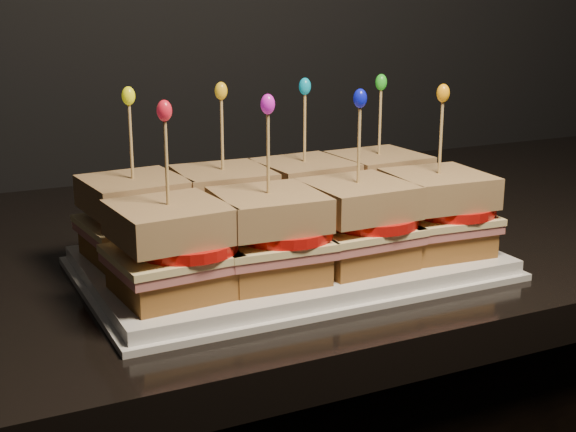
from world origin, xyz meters
name	(u,v)px	position (x,y,z in m)	size (l,w,h in m)	color
granite_slab	(18,281)	(0.65, 1.69, 0.91)	(2.63, 0.64, 0.04)	black
platter	(288,263)	(0.88, 1.55, 0.94)	(0.37, 0.23, 0.02)	white
platter_rim	(288,268)	(0.88, 1.55, 0.94)	(0.38, 0.24, 0.01)	white
sandwich_0_bread_bot	(136,245)	(0.75, 1.60, 0.96)	(0.08, 0.08, 0.02)	brown
sandwich_0_ham	(136,229)	(0.75, 1.60, 0.98)	(0.09, 0.09, 0.01)	#C96B69
sandwich_0_cheese	(135,222)	(0.75, 1.60, 0.98)	(0.09, 0.09, 0.01)	#FEE79F
sandwich_0_tomato	(149,214)	(0.76, 1.60, 0.99)	(0.08, 0.08, 0.01)	red
sandwich_0_bread_top	(134,194)	(0.75, 1.60, 1.01)	(0.09, 0.09, 0.03)	#58290D
sandwich_0_pick	(131,146)	(0.75, 1.60, 1.06)	(0.00, 0.00, 0.09)	tan
sandwich_0_frill	(128,96)	(0.75, 1.60, 1.10)	(0.01, 0.01, 0.02)	#FBFE11
sandwich_1_bread_bot	(224,233)	(0.84, 1.60, 0.96)	(0.08, 0.08, 0.02)	brown
sandwich_1_ham	(224,218)	(0.84, 1.60, 0.98)	(0.09, 0.09, 0.01)	#C96B69
sandwich_1_cheese	(224,211)	(0.84, 1.60, 0.98)	(0.09, 0.09, 0.01)	#FEE79F
sandwich_1_tomato	(237,204)	(0.85, 1.60, 0.99)	(0.08, 0.08, 0.01)	red
sandwich_1_bread_top	(223,184)	(0.84, 1.60, 1.01)	(0.09, 0.09, 0.03)	#58290D
sandwich_1_pick	(222,139)	(0.84, 1.60, 1.06)	(0.00, 0.00, 0.09)	tan
sandwich_1_frill	(221,91)	(0.84, 1.60, 1.10)	(0.01, 0.01, 0.02)	yellow
sandwich_2_bread_bot	(304,223)	(0.93, 1.60, 0.96)	(0.08, 0.08, 0.02)	brown
sandwich_2_ham	(304,208)	(0.93, 1.60, 0.98)	(0.09, 0.09, 0.01)	#C96B69
sandwich_2_cheese	(304,201)	(0.93, 1.60, 0.98)	(0.09, 0.09, 0.01)	#FEE79F
sandwich_2_tomato	(318,194)	(0.94, 1.60, 0.99)	(0.08, 0.08, 0.01)	red
sandwich_2_bread_top	(304,176)	(0.93, 1.60, 1.01)	(0.09, 0.09, 0.03)	#58290D
sandwich_2_pick	(305,132)	(0.93, 1.60, 1.06)	(0.00, 0.00, 0.09)	tan
sandwich_2_frill	(305,86)	(0.93, 1.60, 1.10)	(0.01, 0.01, 0.02)	#0B95BF
sandwich_3_bread_bot	(377,213)	(1.01, 1.60, 0.96)	(0.08, 0.08, 0.02)	brown
sandwich_3_ham	(378,199)	(1.01, 1.60, 0.98)	(0.09, 0.09, 0.01)	#C96B69
sandwich_3_cheese	(378,192)	(1.01, 1.60, 0.98)	(0.09, 0.09, 0.01)	#FEE79F
sandwich_3_tomato	(391,185)	(1.03, 1.60, 0.99)	(0.08, 0.08, 0.01)	red
sandwich_3_bread_top	(379,168)	(1.01, 1.60, 1.01)	(0.09, 0.09, 0.03)	#58290D
sandwich_3_pick	(380,126)	(1.01, 1.60, 1.06)	(0.00, 0.00, 0.09)	tan
sandwich_3_frill	(381,82)	(1.01, 1.60, 1.10)	(0.01, 0.01, 0.02)	green
sandwich_4_bread_bot	(171,280)	(0.75, 1.50, 0.96)	(0.08, 0.08, 0.02)	brown
sandwich_4_ham	(171,262)	(0.75, 1.50, 0.98)	(0.09, 0.09, 0.01)	#C96B69
sandwich_4_cheese	(170,254)	(0.75, 1.50, 0.98)	(0.09, 0.09, 0.01)	#FEE79F
sandwich_4_tomato	(186,245)	(0.76, 1.49, 0.99)	(0.08, 0.08, 0.01)	red
sandwich_4_bread_top	(169,222)	(0.75, 1.50, 1.01)	(0.09, 0.09, 0.03)	#58290D
sandwich_4_pick	(167,168)	(0.75, 1.50, 1.06)	(0.00, 0.00, 0.09)	tan
sandwich_4_frill	(164,111)	(0.75, 1.50, 1.10)	(0.01, 0.01, 0.02)	red
sandwich_5_bread_bot	(269,265)	(0.84, 1.50, 0.96)	(0.08, 0.08, 0.02)	brown
sandwich_5_ham	(269,247)	(0.84, 1.50, 0.98)	(0.09, 0.09, 0.01)	#C96B69
sandwich_5_cheese	(269,240)	(0.84, 1.50, 0.98)	(0.09, 0.09, 0.01)	#FEE79F
sandwich_5_tomato	(284,231)	(0.85, 1.49, 0.99)	(0.08, 0.08, 0.01)	red
sandwich_5_bread_top	(268,210)	(0.84, 1.50, 1.01)	(0.09, 0.09, 0.03)	#58290D
sandwich_5_pick	(268,158)	(0.84, 1.50, 1.06)	(0.00, 0.00, 0.09)	tan
sandwich_5_frill	(268,104)	(0.84, 1.50, 1.10)	(0.01, 0.01, 0.02)	#D51BCE
sandwich_6_bread_bot	(356,251)	(0.93, 1.50, 0.96)	(0.08, 0.08, 0.02)	brown
sandwich_6_ham	(357,234)	(0.93, 1.50, 0.98)	(0.09, 0.09, 0.01)	#C96B69
sandwich_6_cheese	(357,227)	(0.93, 1.50, 0.98)	(0.09, 0.09, 0.01)	#FEE79F
sandwich_6_tomato	(372,219)	(0.94, 1.49, 0.99)	(0.08, 0.08, 0.01)	red
sandwich_6_bread_top	(358,199)	(0.93, 1.50, 1.01)	(0.09, 0.09, 0.03)	#58290D
sandwich_6_pick	(359,150)	(0.93, 1.50, 1.06)	(0.00, 0.00, 0.09)	tan
sandwich_6_frill	(360,98)	(0.93, 1.50, 1.10)	(0.01, 0.01, 0.02)	#0D14CF
sandwich_7_bread_bot	(436,239)	(1.01, 1.50, 0.96)	(0.08, 0.08, 0.02)	brown
sandwich_7_ham	(436,223)	(1.01, 1.50, 0.98)	(0.09, 0.09, 0.01)	#C96B69
sandwich_7_cheese	(437,216)	(1.01, 1.50, 0.98)	(0.09, 0.09, 0.01)	#FEE79F
sandwich_7_tomato	(451,208)	(1.03, 1.49, 0.99)	(0.08, 0.08, 0.01)	red
sandwich_7_bread_top	(438,189)	(1.01, 1.50, 1.01)	(0.09, 0.09, 0.03)	#58290D
sandwich_7_pick	(441,142)	(1.01, 1.50, 1.06)	(0.00, 0.00, 0.09)	tan
sandwich_7_frill	(443,93)	(1.01, 1.50, 1.10)	(0.01, 0.01, 0.02)	#FD9D11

